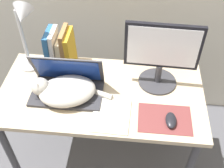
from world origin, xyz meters
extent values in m
cube|color=tan|center=(0.00, 0.29, 0.74)|extent=(1.16, 0.59, 0.03)
cylinder|color=#38383D|center=(-0.53, 0.05, 0.36)|extent=(0.04, 0.04, 0.72)
cylinder|color=#38383D|center=(-0.53, 0.54, 0.36)|extent=(0.04, 0.04, 0.72)
cylinder|color=#38383D|center=(0.53, 0.54, 0.36)|extent=(0.04, 0.04, 0.72)
cube|color=#2D2D33|center=(-0.19, 0.26, 0.76)|extent=(0.39, 0.23, 0.02)
cube|color=#28282D|center=(-0.19, 0.25, 0.77)|extent=(0.32, 0.12, 0.00)
cube|color=#2D2D33|center=(-0.19, 0.33, 0.87)|extent=(0.39, 0.09, 0.21)
cube|color=navy|center=(-0.19, 0.33, 0.87)|extent=(0.35, 0.07, 0.19)
ellipsoid|color=#B2ADA3|center=(-0.17, 0.24, 0.80)|extent=(0.36, 0.31, 0.11)
sphere|color=#B2ADA3|center=(-0.32, 0.23, 0.83)|extent=(0.10, 0.10, 0.10)
cone|color=#B2ADA3|center=(-0.33, 0.25, 0.86)|extent=(0.04, 0.04, 0.03)
cone|color=#B2ADA3|center=(-0.32, 0.20, 0.86)|extent=(0.04, 0.04, 0.03)
cylinder|color=#B2ADA3|center=(0.00, 0.26, 0.77)|extent=(0.14, 0.07, 0.03)
cylinder|color=#333338|center=(0.32, 0.41, 0.76)|extent=(0.22, 0.22, 0.01)
cylinder|color=#333338|center=(0.32, 0.41, 0.82)|extent=(0.04, 0.04, 0.11)
cube|color=black|center=(0.32, 0.41, 1.01)|extent=(0.40, 0.04, 0.27)
cube|color=white|center=(0.32, 0.40, 1.01)|extent=(0.37, 0.02, 0.24)
cube|color=brown|center=(0.35, 0.14, 0.75)|extent=(0.27, 0.19, 0.00)
ellipsoid|color=black|center=(0.38, 0.12, 0.77)|extent=(0.06, 0.10, 0.03)
cube|color=#285B93|center=(-0.33, 0.50, 0.87)|extent=(0.04, 0.16, 0.25)
cube|color=white|center=(-0.30, 0.50, 0.87)|extent=(0.03, 0.15, 0.25)
cube|color=beige|center=(-0.27, 0.50, 0.85)|extent=(0.04, 0.12, 0.20)
cube|color=olive|center=(-0.23, 0.50, 0.88)|extent=(0.03, 0.16, 0.26)
cube|color=gold|center=(-0.21, 0.50, 0.87)|extent=(0.04, 0.17, 0.24)
cylinder|color=silver|center=(-0.47, 0.48, 0.76)|extent=(0.13, 0.13, 0.01)
cylinder|color=silver|center=(-0.47, 0.48, 0.95)|extent=(0.02, 0.02, 0.37)
cone|color=silver|center=(-0.42, 0.44, 1.14)|extent=(0.11, 0.13, 0.14)
cube|color=silver|center=(0.07, 0.13, 0.75)|extent=(0.20, 0.24, 0.01)
camera|label=1|loc=(0.17, -0.79, 1.90)|focal=45.00mm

